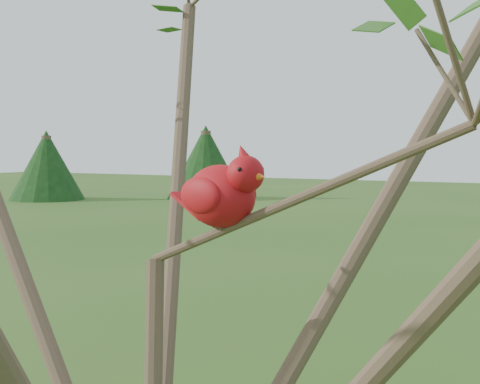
{
  "coord_description": "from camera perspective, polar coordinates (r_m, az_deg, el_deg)",
  "views": [
    {
      "loc": [
        0.76,
        -1.05,
        2.17
      ],
      "look_at": [
        0.15,
        0.07,
        2.09
      ],
      "focal_mm": 55.0,
      "sensor_mm": 36.0,
      "label": 1
    }
  ],
  "objects": [
    {
      "name": "cardinal",
      "position": [
        1.32,
        -1.28,
        -0.08
      ],
      "size": [
        0.23,
        0.15,
        0.17
      ],
      "rotation": [
        0.0,
        0.0,
        -0.3
      ],
      "color": "#A60E10",
      "rests_on": "ground"
    },
    {
      "name": "crabapple_tree",
      "position": [
        1.27,
        -7.08,
        1.46
      ],
      "size": [
        2.35,
        2.05,
        2.95
      ],
      "color": "#3F3022",
      "rests_on": "ground"
    }
  ]
}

